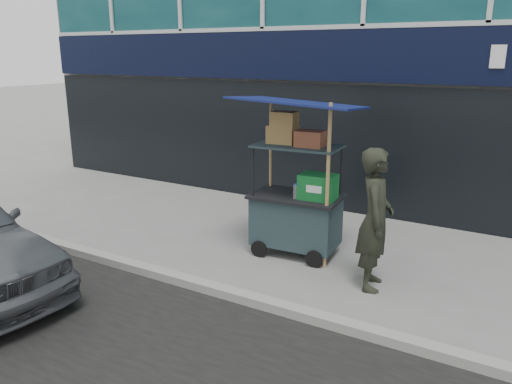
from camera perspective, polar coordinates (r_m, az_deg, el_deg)
The scene contains 4 objects.
ground at distance 6.47m, azimuth -0.98°, elevation -11.57°, with size 80.00×80.00×0.00m, color slate.
curb at distance 6.29m, azimuth -1.95°, elevation -11.80°, with size 80.00×0.18×0.12m, color gray.
vendor_cart at distance 7.43m, azimuth 4.76°, elevation -1.01°, with size 1.85×1.37×2.38m.
vendor_man at distance 6.49m, azimuth 13.46°, elevation -3.08°, with size 0.67×0.44×1.84m, color black.
Camera 1 is at (3.00, -4.91, 2.95)m, focal length 35.00 mm.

